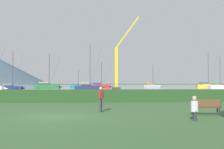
{
  "coord_description": "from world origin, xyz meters",
  "views": [
    {
      "loc": [
        2.15,
        -14.46,
        1.91
      ],
      "look_at": [
        6.69,
        46.51,
        3.94
      ],
      "focal_mm": 40.44,
      "sensor_mm": 36.0,
      "label": 1
    }
  ],
  "objects_px": {
    "sailboat_slip_1": "(152,86)",
    "sailboat_slip_6": "(47,86)",
    "park_bench_near_path": "(206,106)",
    "person_seated_viewer": "(194,107)",
    "sailboat_slip_4": "(11,88)",
    "sailboat_slip_2": "(77,86)",
    "dock_crane": "(118,69)",
    "sailboat_slip_11": "(100,86)",
    "person_standing_walker": "(101,97)",
    "sailboat_slip_12": "(88,87)",
    "sailboat_slip_5": "(207,86)",
    "sailboat_slip_8": "(219,87)"
  },
  "relations": [
    {
      "from": "sailboat_slip_1",
      "to": "sailboat_slip_6",
      "type": "distance_m",
      "value": 43.47
    },
    {
      "from": "park_bench_near_path",
      "to": "person_seated_viewer",
      "type": "distance_m",
      "value": 2.61
    },
    {
      "from": "park_bench_near_path",
      "to": "sailboat_slip_4",
      "type": "bearing_deg",
      "value": 123.88
    },
    {
      "from": "sailboat_slip_2",
      "to": "park_bench_near_path",
      "type": "height_order",
      "value": "sailboat_slip_2"
    },
    {
      "from": "park_bench_near_path",
      "to": "dock_crane",
      "type": "distance_m",
      "value": 49.81
    },
    {
      "from": "sailboat_slip_11",
      "to": "dock_crane",
      "type": "xyz_separation_m",
      "value": [
        3.84,
        -26.45,
        4.65
      ]
    },
    {
      "from": "sailboat_slip_4",
      "to": "sailboat_slip_2",
      "type": "bearing_deg",
      "value": 59.12
    },
    {
      "from": "sailboat_slip_6",
      "to": "person_standing_walker",
      "type": "distance_m",
      "value": 68.98
    },
    {
      "from": "sailboat_slip_2",
      "to": "sailboat_slip_12",
      "type": "xyz_separation_m",
      "value": [
        4.99,
        -30.9,
        0.17
      ]
    },
    {
      "from": "dock_crane",
      "to": "sailboat_slip_2",
      "type": "bearing_deg",
      "value": 108.19
    },
    {
      "from": "sailboat_slip_2",
      "to": "person_standing_walker",
      "type": "distance_m",
      "value": 86.06
    },
    {
      "from": "sailboat_slip_1",
      "to": "sailboat_slip_4",
      "type": "distance_m",
      "value": 56.61
    },
    {
      "from": "sailboat_slip_4",
      "to": "person_standing_walker",
      "type": "bearing_deg",
      "value": -71.51
    },
    {
      "from": "sailboat_slip_4",
      "to": "person_seated_viewer",
      "type": "bearing_deg",
      "value": -69.19
    },
    {
      "from": "sailboat_slip_4",
      "to": "person_seated_viewer",
      "type": "height_order",
      "value": "sailboat_slip_4"
    },
    {
      "from": "sailboat_slip_5",
      "to": "person_seated_viewer",
      "type": "bearing_deg",
      "value": -108.62
    },
    {
      "from": "person_standing_walker",
      "to": "dock_crane",
      "type": "distance_m",
      "value": 48.01
    },
    {
      "from": "sailboat_slip_1",
      "to": "person_standing_walker",
      "type": "bearing_deg",
      "value": -102.4
    },
    {
      "from": "person_standing_walker",
      "to": "dock_crane",
      "type": "bearing_deg",
      "value": 94.68
    },
    {
      "from": "sailboat_slip_8",
      "to": "person_standing_walker",
      "type": "bearing_deg",
      "value": -123.97
    },
    {
      "from": "sailboat_slip_6",
      "to": "sailboat_slip_11",
      "type": "relative_size",
      "value": 1.23
    },
    {
      "from": "sailboat_slip_2",
      "to": "person_standing_walker",
      "type": "relative_size",
      "value": 4.36
    },
    {
      "from": "sailboat_slip_2",
      "to": "sailboat_slip_5",
      "type": "distance_m",
      "value": 51.23
    },
    {
      "from": "sailboat_slip_1",
      "to": "person_standing_walker",
      "type": "xyz_separation_m",
      "value": [
        -23.66,
        -86.09,
        0.32
      ]
    },
    {
      "from": "sailboat_slip_12",
      "to": "person_seated_viewer",
      "type": "height_order",
      "value": "sailboat_slip_12"
    },
    {
      "from": "sailboat_slip_2",
      "to": "dock_crane",
      "type": "xyz_separation_m",
      "value": [
        12.59,
        -38.31,
        4.81
      ]
    },
    {
      "from": "sailboat_slip_4",
      "to": "sailboat_slip_12",
      "type": "relative_size",
      "value": 0.84
    },
    {
      "from": "sailboat_slip_1",
      "to": "sailboat_slip_8",
      "type": "bearing_deg",
      "value": -43.75
    },
    {
      "from": "sailboat_slip_6",
      "to": "sailboat_slip_8",
      "type": "height_order",
      "value": "sailboat_slip_6"
    },
    {
      "from": "sailboat_slip_2",
      "to": "sailboat_slip_4",
      "type": "distance_m",
      "value": 35.78
    },
    {
      "from": "park_bench_near_path",
      "to": "dock_crane",
      "type": "height_order",
      "value": "dock_crane"
    },
    {
      "from": "sailboat_slip_2",
      "to": "person_seated_viewer",
      "type": "height_order",
      "value": "sailboat_slip_2"
    },
    {
      "from": "sailboat_slip_2",
      "to": "sailboat_slip_12",
      "type": "distance_m",
      "value": 31.3
    },
    {
      "from": "sailboat_slip_2",
      "to": "sailboat_slip_6",
      "type": "xyz_separation_m",
      "value": [
        -8.61,
        -18.56,
        0.22
      ]
    },
    {
      "from": "sailboat_slip_5",
      "to": "dock_crane",
      "type": "xyz_separation_m",
      "value": [
        -38.18,
        -31.44,
        4.58
      ]
    },
    {
      "from": "sailboat_slip_1",
      "to": "sailboat_slip_11",
      "type": "distance_m",
      "value": 24.97
    },
    {
      "from": "sailboat_slip_11",
      "to": "person_seated_viewer",
      "type": "xyz_separation_m",
      "value": [
        2.75,
        -78.11,
        -0.02
      ]
    },
    {
      "from": "sailboat_slip_4",
      "to": "sailboat_slip_6",
      "type": "xyz_separation_m",
      "value": [
        7.29,
        13.49,
        0.17
      ]
    },
    {
      "from": "sailboat_slip_2",
      "to": "sailboat_slip_8",
      "type": "xyz_separation_m",
      "value": [
        49.13,
        -19.42,
        0.11
      ]
    },
    {
      "from": "sailboat_slip_8",
      "to": "dock_crane",
      "type": "distance_m",
      "value": 41.41
    },
    {
      "from": "person_seated_viewer",
      "to": "person_standing_walker",
      "type": "distance_m",
      "value": 6.24
    },
    {
      "from": "sailboat_slip_11",
      "to": "sailboat_slip_12",
      "type": "relative_size",
      "value": 0.73
    },
    {
      "from": "sailboat_slip_1",
      "to": "sailboat_slip_12",
      "type": "distance_m",
      "value": 40.34
    },
    {
      "from": "dock_crane",
      "to": "sailboat_slip_6",
      "type": "bearing_deg",
      "value": 137.02
    },
    {
      "from": "person_seated_viewer",
      "to": "sailboat_slip_5",
      "type": "bearing_deg",
      "value": 70.57
    },
    {
      "from": "sailboat_slip_4",
      "to": "sailboat_slip_11",
      "type": "distance_m",
      "value": 31.86
    },
    {
      "from": "sailboat_slip_1",
      "to": "dock_crane",
      "type": "relative_size",
      "value": 0.48
    },
    {
      "from": "sailboat_slip_4",
      "to": "dock_crane",
      "type": "relative_size",
      "value": 0.56
    },
    {
      "from": "park_bench_near_path",
      "to": "sailboat_slip_2",
      "type": "bearing_deg",
      "value": 104.92
    },
    {
      "from": "sailboat_slip_2",
      "to": "park_bench_near_path",
      "type": "bearing_deg",
      "value": -78.43
    }
  ]
}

